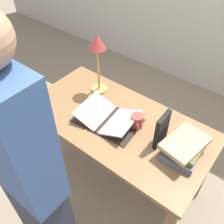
{
  "coord_description": "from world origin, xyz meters",
  "views": [
    {
      "loc": [
        0.76,
        -1.02,
        2.06
      ],
      "look_at": [
        -0.03,
        -0.02,
        0.84
      ],
      "focal_mm": 40.0,
      "sensor_mm": 36.0,
      "label": 1
    }
  ],
  "objects_px": {
    "book_stack_tall": "(184,147)",
    "reading_lamp": "(98,50)",
    "coffee_mug": "(137,121)",
    "pencil": "(84,132)",
    "book_standing_upright": "(162,130)",
    "open_book": "(107,118)",
    "person_reader": "(32,183)"
  },
  "relations": [
    {
      "from": "book_standing_upright",
      "to": "coffee_mug",
      "type": "xyz_separation_m",
      "value": [
        -0.2,
        0.03,
        -0.07
      ]
    },
    {
      "from": "reading_lamp",
      "to": "pencil",
      "type": "xyz_separation_m",
      "value": [
        0.22,
        -0.43,
        -0.37
      ]
    },
    {
      "from": "reading_lamp",
      "to": "coffee_mug",
      "type": "distance_m",
      "value": 0.59
    },
    {
      "from": "coffee_mug",
      "to": "person_reader",
      "type": "bearing_deg",
      "value": -98.85
    },
    {
      "from": "pencil",
      "to": "person_reader",
      "type": "relative_size",
      "value": 0.09
    },
    {
      "from": "book_stack_tall",
      "to": "pencil",
      "type": "xyz_separation_m",
      "value": [
        -0.62,
        -0.26,
        -0.06
      ]
    },
    {
      "from": "open_book",
      "to": "coffee_mug",
      "type": "xyz_separation_m",
      "value": [
        0.2,
        0.09,
        0.02
      ]
    },
    {
      "from": "open_book",
      "to": "book_standing_upright",
      "type": "xyz_separation_m",
      "value": [
        0.4,
        0.06,
        0.1
      ]
    },
    {
      "from": "book_stack_tall",
      "to": "reading_lamp",
      "type": "relative_size",
      "value": 0.66
    },
    {
      "from": "book_stack_tall",
      "to": "reading_lamp",
      "type": "distance_m",
      "value": 0.91
    },
    {
      "from": "open_book",
      "to": "book_standing_upright",
      "type": "bearing_deg",
      "value": 2.78
    },
    {
      "from": "book_stack_tall",
      "to": "coffee_mug",
      "type": "relative_size",
      "value": 2.98
    },
    {
      "from": "book_standing_upright",
      "to": "coffee_mug",
      "type": "relative_size",
      "value": 2.25
    },
    {
      "from": "coffee_mug",
      "to": "pencil",
      "type": "distance_m",
      "value": 0.38
    },
    {
      "from": "book_stack_tall",
      "to": "person_reader",
      "type": "relative_size",
      "value": 0.18
    },
    {
      "from": "reading_lamp",
      "to": "person_reader",
      "type": "bearing_deg",
      "value": -69.44
    },
    {
      "from": "book_stack_tall",
      "to": "book_standing_upright",
      "type": "distance_m",
      "value": 0.17
    },
    {
      "from": "book_standing_upright",
      "to": "reading_lamp",
      "type": "height_order",
      "value": "reading_lamp"
    },
    {
      "from": "open_book",
      "to": "pencil",
      "type": "xyz_separation_m",
      "value": [
        -0.06,
        -0.19,
        -0.02
      ]
    },
    {
      "from": "open_book",
      "to": "book_stack_tall",
      "type": "bearing_deg",
      "value": 0.96
    },
    {
      "from": "open_book",
      "to": "person_reader",
      "type": "relative_size",
      "value": 0.27
    },
    {
      "from": "person_reader",
      "to": "book_stack_tall",
      "type": "bearing_deg",
      "value": -122.36
    },
    {
      "from": "reading_lamp",
      "to": "coffee_mug",
      "type": "height_order",
      "value": "reading_lamp"
    },
    {
      "from": "coffee_mug",
      "to": "person_reader",
      "type": "distance_m",
      "value": 0.81
    },
    {
      "from": "reading_lamp",
      "to": "open_book",
      "type": "bearing_deg",
      "value": -40.46
    },
    {
      "from": "book_standing_upright",
      "to": "reading_lamp",
      "type": "bearing_deg",
      "value": 163.51
    },
    {
      "from": "reading_lamp",
      "to": "pencil",
      "type": "bearing_deg",
      "value": -62.67
    },
    {
      "from": "open_book",
      "to": "book_standing_upright",
      "type": "height_order",
      "value": "book_standing_upright"
    },
    {
      "from": "book_standing_upright",
      "to": "pencil",
      "type": "relative_size",
      "value": 1.56
    },
    {
      "from": "book_stack_tall",
      "to": "open_book",
      "type": "bearing_deg",
      "value": -172.9
    },
    {
      "from": "book_stack_tall",
      "to": "pencil",
      "type": "relative_size",
      "value": 2.05
    },
    {
      "from": "open_book",
      "to": "reading_lamp",
      "type": "relative_size",
      "value": 1.0
    }
  ]
}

